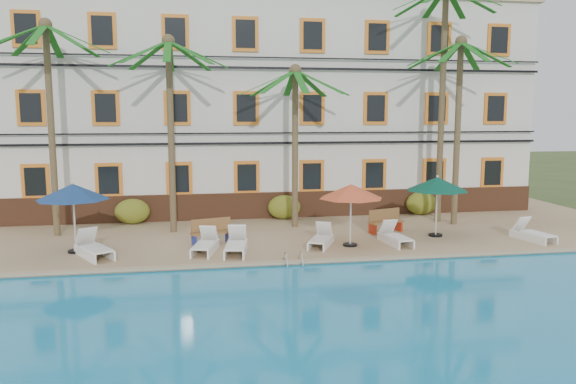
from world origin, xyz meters
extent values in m
plane|color=#384C23|center=(0.00, 0.00, 0.00)|extent=(100.00, 100.00, 0.00)
cube|color=tan|center=(0.00, 5.00, 0.12)|extent=(30.00, 12.00, 0.25)
cube|color=#1A8DC5|center=(0.00, -7.00, 0.10)|extent=(26.00, 12.00, 0.20)
cube|color=tan|center=(0.00, -0.90, 0.28)|extent=(30.00, 0.35, 0.06)
cube|color=silver|center=(0.00, 10.00, 5.25)|extent=(25.00, 6.00, 10.00)
cube|color=brown|center=(0.00, 6.94, 0.85)|extent=(25.00, 0.12, 1.20)
cube|color=tan|center=(0.00, 10.00, 10.35)|extent=(25.40, 6.40, 0.25)
cube|color=orange|center=(-10.50, 6.95, 2.15)|extent=(1.15, 0.10, 1.50)
cube|color=black|center=(-10.50, 6.90, 2.15)|extent=(0.85, 0.04, 1.20)
cube|color=orange|center=(-7.50, 6.95, 2.15)|extent=(1.15, 0.10, 1.50)
cube|color=black|center=(-7.50, 6.90, 2.15)|extent=(0.85, 0.04, 1.20)
cube|color=orange|center=(-4.50, 6.95, 2.15)|extent=(1.15, 0.10, 1.50)
cube|color=black|center=(-4.50, 6.90, 2.15)|extent=(0.85, 0.04, 1.20)
cube|color=orange|center=(-1.50, 6.95, 2.15)|extent=(1.15, 0.10, 1.50)
cube|color=black|center=(-1.50, 6.90, 2.15)|extent=(0.85, 0.04, 1.20)
cube|color=orange|center=(1.50, 6.95, 2.15)|extent=(1.15, 0.10, 1.50)
cube|color=black|center=(1.50, 6.90, 2.15)|extent=(0.85, 0.04, 1.20)
cube|color=orange|center=(4.50, 6.95, 2.15)|extent=(1.15, 0.10, 1.50)
cube|color=black|center=(4.50, 6.90, 2.15)|extent=(0.85, 0.04, 1.20)
cube|color=orange|center=(7.50, 6.95, 2.15)|extent=(1.15, 0.10, 1.50)
cube|color=black|center=(7.50, 6.90, 2.15)|extent=(0.85, 0.04, 1.20)
cube|color=orange|center=(10.50, 6.95, 2.15)|extent=(1.15, 0.10, 1.50)
cube|color=black|center=(10.50, 6.90, 2.15)|extent=(0.85, 0.04, 1.20)
cube|color=orange|center=(-10.50, 6.95, 5.25)|extent=(1.15, 0.10, 1.50)
cube|color=black|center=(-10.50, 6.90, 5.25)|extent=(0.85, 0.04, 1.20)
cube|color=orange|center=(-7.50, 6.95, 5.25)|extent=(1.15, 0.10, 1.50)
cube|color=black|center=(-7.50, 6.90, 5.25)|extent=(0.85, 0.04, 1.20)
cube|color=orange|center=(-4.50, 6.95, 5.25)|extent=(1.15, 0.10, 1.50)
cube|color=black|center=(-4.50, 6.90, 5.25)|extent=(0.85, 0.04, 1.20)
cube|color=orange|center=(-1.50, 6.95, 5.25)|extent=(1.15, 0.10, 1.50)
cube|color=black|center=(-1.50, 6.90, 5.25)|extent=(0.85, 0.04, 1.20)
cube|color=orange|center=(1.50, 6.95, 5.25)|extent=(1.15, 0.10, 1.50)
cube|color=black|center=(1.50, 6.90, 5.25)|extent=(0.85, 0.04, 1.20)
cube|color=orange|center=(4.50, 6.95, 5.25)|extent=(1.15, 0.10, 1.50)
cube|color=black|center=(4.50, 6.90, 5.25)|extent=(0.85, 0.04, 1.20)
cube|color=orange|center=(7.50, 6.95, 5.25)|extent=(1.15, 0.10, 1.50)
cube|color=black|center=(7.50, 6.90, 5.25)|extent=(0.85, 0.04, 1.20)
cube|color=orange|center=(10.50, 6.95, 5.25)|extent=(1.15, 0.10, 1.50)
cube|color=black|center=(10.50, 6.90, 5.25)|extent=(0.85, 0.04, 1.20)
cube|color=orange|center=(-10.50, 6.95, 8.45)|extent=(1.15, 0.10, 1.50)
cube|color=black|center=(-10.50, 6.90, 8.45)|extent=(0.85, 0.04, 1.20)
cube|color=orange|center=(-7.50, 6.95, 8.45)|extent=(1.15, 0.10, 1.50)
cube|color=black|center=(-7.50, 6.90, 8.45)|extent=(0.85, 0.04, 1.20)
cube|color=orange|center=(-4.50, 6.95, 8.45)|extent=(1.15, 0.10, 1.50)
cube|color=black|center=(-4.50, 6.90, 8.45)|extent=(0.85, 0.04, 1.20)
cube|color=orange|center=(-1.50, 6.95, 8.45)|extent=(1.15, 0.10, 1.50)
cube|color=black|center=(-1.50, 6.90, 8.45)|extent=(0.85, 0.04, 1.20)
cube|color=orange|center=(1.50, 6.95, 8.45)|extent=(1.15, 0.10, 1.50)
cube|color=black|center=(1.50, 6.90, 8.45)|extent=(0.85, 0.04, 1.20)
cube|color=orange|center=(4.50, 6.95, 8.45)|extent=(1.15, 0.10, 1.50)
cube|color=black|center=(4.50, 6.90, 8.45)|extent=(0.85, 0.04, 1.20)
cube|color=orange|center=(7.50, 6.95, 8.45)|extent=(1.15, 0.10, 1.50)
cube|color=black|center=(7.50, 6.90, 8.45)|extent=(0.85, 0.04, 1.20)
cube|color=orange|center=(10.50, 6.95, 8.45)|extent=(1.15, 0.10, 1.50)
cube|color=black|center=(10.50, 6.90, 8.45)|extent=(0.85, 0.04, 1.20)
cube|color=black|center=(0.00, 6.80, 3.70)|extent=(25.00, 0.08, 0.10)
cube|color=black|center=(0.00, 6.80, 4.15)|extent=(25.00, 0.08, 0.06)
cube|color=black|center=(0.00, 6.80, 7.00)|extent=(25.00, 0.08, 0.10)
cube|color=black|center=(0.00, 6.80, 7.45)|extent=(25.00, 0.08, 0.06)
cylinder|color=brown|center=(-9.22, 4.68, 4.28)|extent=(0.26, 0.26, 8.06)
sphere|color=brown|center=(-9.22, 4.68, 8.31)|extent=(0.50, 0.50, 0.50)
cube|color=#17621B|center=(-9.22, 5.82, 7.81)|extent=(0.28, 2.30, 1.03)
cube|color=#17621B|center=(-10.03, 5.49, 7.81)|extent=(1.83, 1.83, 1.03)
cube|color=#17621B|center=(-10.36, 4.68, 7.81)|extent=(2.30, 0.28, 1.03)
cube|color=#17621B|center=(-10.03, 3.87, 7.81)|extent=(1.83, 1.83, 1.03)
cube|color=#17621B|center=(-9.22, 3.53, 7.81)|extent=(0.28, 2.30, 1.03)
cube|color=#17621B|center=(-8.41, 3.87, 7.81)|extent=(1.83, 1.83, 1.03)
cube|color=#17621B|center=(-8.07, 4.68, 7.81)|extent=(2.30, 0.28, 1.03)
cube|color=#17621B|center=(-8.41, 5.49, 7.81)|extent=(1.83, 1.83, 1.03)
cylinder|color=brown|center=(-4.72, 4.61, 4.03)|extent=(0.26, 0.26, 7.56)
sphere|color=brown|center=(-4.72, 4.61, 7.81)|extent=(0.50, 0.50, 0.50)
cube|color=#17621B|center=(-4.72, 5.76, 7.31)|extent=(0.28, 2.30, 1.03)
cube|color=#17621B|center=(-5.53, 5.42, 7.31)|extent=(1.83, 1.83, 1.03)
cube|color=#17621B|center=(-5.87, 4.61, 7.31)|extent=(2.30, 0.28, 1.03)
cube|color=#17621B|center=(-5.53, 3.81, 7.31)|extent=(1.83, 1.83, 1.03)
cube|color=#17621B|center=(-4.72, 3.47, 7.31)|extent=(0.28, 2.30, 1.03)
cube|color=#17621B|center=(-3.91, 3.81, 7.31)|extent=(1.83, 1.83, 1.03)
cube|color=#17621B|center=(-3.58, 4.61, 7.31)|extent=(2.30, 0.28, 1.03)
cube|color=#17621B|center=(-3.91, 5.42, 7.31)|extent=(1.83, 1.83, 1.03)
cylinder|color=brown|center=(0.33, 4.83, 3.51)|extent=(0.26, 0.26, 6.52)
sphere|color=brown|center=(0.33, 4.83, 6.77)|extent=(0.50, 0.50, 0.50)
cube|color=#17621B|center=(0.33, 5.98, 6.27)|extent=(0.28, 2.30, 1.03)
cube|color=#17621B|center=(-0.48, 5.64, 6.27)|extent=(1.83, 1.83, 1.03)
cube|color=#17621B|center=(-0.82, 4.83, 6.27)|extent=(2.30, 0.28, 1.03)
cube|color=#17621B|center=(-0.48, 4.02, 6.27)|extent=(1.83, 1.83, 1.03)
cube|color=#17621B|center=(0.33, 3.69, 6.27)|extent=(0.28, 2.30, 1.03)
cube|color=#17621B|center=(1.14, 4.02, 6.27)|extent=(1.83, 1.83, 1.03)
cube|color=#17621B|center=(1.47, 4.83, 6.27)|extent=(2.30, 0.28, 1.03)
cube|color=#17621B|center=(1.14, 5.64, 6.27)|extent=(1.83, 1.83, 1.03)
cylinder|color=brown|center=(6.80, 4.89, 5.28)|extent=(0.26, 0.26, 10.05)
cube|color=#17621B|center=(6.80, 6.03, 9.80)|extent=(0.28, 2.30, 1.03)
cube|color=#17621B|center=(5.99, 5.70, 9.80)|extent=(1.83, 1.83, 1.03)
cube|color=#17621B|center=(7.94, 4.89, 9.80)|extent=(2.30, 0.28, 1.03)
cube|color=#17621B|center=(7.61, 5.70, 9.80)|extent=(1.83, 1.83, 1.03)
cylinder|color=brown|center=(7.23, 4.20, 4.11)|extent=(0.26, 0.26, 7.72)
sphere|color=brown|center=(7.23, 4.20, 7.97)|extent=(0.50, 0.50, 0.50)
cube|color=#17621B|center=(7.23, 5.34, 7.47)|extent=(0.28, 2.30, 1.03)
cube|color=#17621B|center=(6.42, 5.01, 7.47)|extent=(1.83, 1.83, 1.03)
cube|color=#17621B|center=(6.08, 4.20, 7.47)|extent=(2.30, 0.28, 1.03)
cube|color=#17621B|center=(6.42, 3.39, 7.47)|extent=(1.83, 1.83, 1.03)
cube|color=#17621B|center=(7.23, 3.05, 7.47)|extent=(0.28, 2.30, 1.03)
cube|color=#17621B|center=(8.04, 3.39, 7.47)|extent=(1.83, 1.83, 1.03)
cube|color=#17621B|center=(8.37, 4.20, 7.47)|extent=(2.30, 0.28, 1.03)
cube|color=#17621B|center=(8.04, 5.01, 7.47)|extent=(1.83, 1.83, 1.03)
ellipsoid|color=#205317|center=(-6.53, 6.60, 0.80)|extent=(1.50, 0.90, 1.10)
ellipsoid|color=#205317|center=(0.15, 6.60, 0.80)|extent=(1.50, 0.90, 1.10)
ellipsoid|color=#205317|center=(6.75, 6.60, 0.80)|extent=(1.50, 0.90, 1.10)
cylinder|color=black|center=(-7.95, 1.73, 0.29)|extent=(0.55, 0.55, 0.08)
cylinder|color=silver|center=(-7.95, 1.73, 1.43)|extent=(0.06, 0.06, 2.36)
cone|color=navy|center=(-7.95, 1.73, 2.37)|extent=(2.46, 2.46, 0.54)
sphere|color=silver|center=(-7.95, 1.73, 2.66)|extent=(0.10, 0.10, 0.10)
cylinder|color=black|center=(1.67, 1.05, 0.29)|extent=(0.52, 0.52, 0.07)
cylinder|color=silver|center=(1.67, 1.05, 1.37)|extent=(0.06, 0.06, 2.23)
cone|color=#D1512C|center=(1.67, 1.05, 2.25)|extent=(2.33, 2.33, 0.51)
sphere|color=silver|center=(1.67, 1.05, 2.53)|extent=(0.10, 0.10, 0.10)
cylinder|color=black|center=(5.42, 2.07, 0.29)|extent=(0.54, 0.54, 0.08)
cylinder|color=silver|center=(5.42, 2.07, 1.40)|extent=(0.06, 0.06, 2.30)
cone|color=#094534|center=(5.42, 2.07, 2.31)|extent=(2.40, 2.40, 0.53)
sphere|color=silver|center=(5.42, 2.07, 2.60)|extent=(0.10, 0.10, 0.10)
cube|color=white|center=(-7.09, 0.70, 0.59)|extent=(1.23, 1.52, 0.06)
cube|color=white|center=(-7.56, 1.53, 0.84)|extent=(0.81, 0.76, 0.69)
cube|color=white|center=(-7.50, 0.77, 0.41)|extent=(1.02, 1.75, 0.32)
cube|color=white|center=(-6.94, 1.09, 0.41)|extent=(1.02, 1.75, 0.32)
cube|color=white|center=(-3.61, 0.69, 0.56)|extent=(0.88, 1.38, 0.06)
cube|color=white|center=(-3.39, 1.55, 0.79)|extent=(0.68, 0.60, 0.63)
cube|color=white|center=(-3.83, 1.00, 0.40)|extent=(0.50, 1.77, 0.29)
cube|color=white|center=(-3.26, 0.86, 0.40)|extent=(0.50, 1.77, 0.29)
cube|color=white|center=(-2.55, 0.37, 0.58)|extent=(0.83, 1.44, 0.06)
cube|color=white|center=(-2.40, 1.29, 0.82)|extent=(0.70, 0.59, 0.68)
cube|color=white|center=(-2.81, 0.67, 0.41)|extent=(0.37, 1.91, 0.31)
cube|color=white|center=(-2.20, 0.58, 0.41)|extent=(0.37, 1.91, 0.31)
cube|color=white|center=(0.50, 0.94, 0.55)|extent=(1.03, 1.35, 0.06)
cube|color=white|center=(0.86, 1.71, 0.77)|extent=(0.70, 0.65, 0.61)
cube|color=white|center=(0.34, 1.28, 0.39)|extent=(0.79, 1.60, 0.28)
cube|color=white|center=(0.85, 1.04, 0.39)|extent=(0.79, 1.60, 0.28)
cube|color=white|center=(3.40, 0.76, 0.56)|extent=(0.72, 1.31, 0.06)
cube|color=white|center=(3.30, 1.62, 0.78)|extent=(0.63, 0.52, 0.62)
cube|color=white|center=(3.08, 0.97, 0.39)|extent=(0.26, 1.77, 0.29)
cube|color=white|center=(3.66, 1.03, 0.39)|extent=(0.26, 1.77, 0.29)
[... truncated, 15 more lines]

